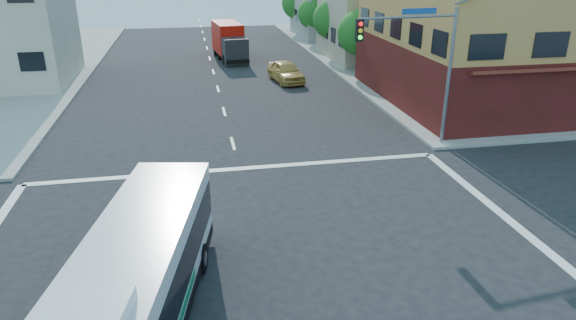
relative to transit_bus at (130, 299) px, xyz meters
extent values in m
plane|color=black|center=(3.80, 1.84, -1.59)|extent=(120.00, 120.00, 0.00)
cube|color=gray|center=(38.80, 36.84, -1.51)|extent=(50.00, 50.00, 0.15)
cube|color=#5D1518|center=(23.80, 20.34, 0.41)|extent=(18.09, 15.08, 4.00)
cube|color=tan|center=(20.80, 35.84, 2.91)|extent=(12.00, 10.00, 9.00)
cylinder|color=slate|center=(14.60, 12.64, 1.91)|extent=(0.18, 0.18, 7.00)
cylinder|color=slate|center=(12.10, 12.39, 5.01)|extent=(5.01, 0.62, 0.12)
cube|color=black|center=(9.60, 12.14, 4.51)|extent=(0.32, 0.30, 1.00)
sphere|color=#FF0C0C|center=(9.60, 11.97, 4.81)|extent=(0.20, 0.20, 0.20)
sphere|color=yellow|center=(9.60, 11.97, 4.51)|extent=(0.20, 0.20, 0.20)
sphere|color=#19FF33|center=(9.60, 11.97, 4.21)|extent=(0.20, 0.20, 0.20)
cube|color=#14468D|center=(12.60, 12.44, 5.26)|extent=(1.80, 0.22, 0.28)
cylinder|color=#3C2616|center=(15.60, 29.84, -0.63)|extent=(0.28, 0.28, 1.92)
sphere|color=#1F5E1B|center=(15.60, 29.84, 1.78)|extent=(3.60, 3.60, 3.60)
sphere|color=#1F5E1B|center=(16.00, 29.54, 2.68)|extent=(2.52, 2.52, 2.52)
cylinder|color=#3C2616|center=(15.60, 37.84, -0.59)|extent=(0.28, 0.28, 1.99)
sphere|color=#1F5E1B|center=(15.60, 37.84, 1.93)|extent=(3.80, 3.80, 3.80)
sphere|color=#1F5E1B|center=(16.00, 37.54, 2.88)|extent=(2.66, 2.66, 2.66)
cylinder|color=#3C2616|center=(15.60, 45.84, -0.64)|extent=(0.28, 0.28, 1.89)
sphere|color=#1F5E1B|center=(15.60, 45.84, 1.66)|extent=(3.40, 3.40, 3.40)
sphere|color=#1F5E1B|center=(16.00, 45.54, 2.51)|extent=(2.38, 2.38, 2.38)
cylinder|color=#3C2616|center=(15.60, 53.84, -0.57)|extent=(0.28, 0.28, 2.03)
sphere|color=#1F5E1B|center=(15.60, 53.84, 2.04)|extent=(4.00, 4.00, 4.00)
cube|color=white|center=(0.00, 0.02, 0.03)|extent=(4.43, 11.19, 2.60)
cube|color=black|center=(0.00, 0.02, 0.19)|extent=(4.41, 10.87, 1.14)
cube|color=black|center=(1.07, 5.33, 0.10)|extent=(2.11, 0.47, 1.23)
cube|color=#E5590C|center=(1.07, 5.36, 1.01)|extent=(1.72, 0.39, 0.26)
cube|color=white|center=(0.00, 0.02, 1.28)|extent=(4.34, 10.96, 0.11)
cylinder|color=black|center=(-0.38, 3.67, -1.11)|extent=(0.45, 0.98, 0.95)
cylinder|color=#99999E|center=(-0.50, 3.69, -1.11)|extent=(0.13, 0.47, 0.47)
cylinder|color=black|center=(1.76, 3.24, -1.11)|extent=(0.45, 0.98, 0.95)
cylinder|color=#99999E|center=(1.89, 3.21, -1.11)|extent=(0.13, 0.47, 0.47)
cube|color=black|center=(5.95, 35.42, -0.39)|extent=(2.32, 2.24, 2.40)
cube|color=black|center=(6.04, 34.55, -0.02)|extent=(1.93, 0.27, 0.92)
cube|color=#C11005|center=(5.59, 38.90, 0.35)|extent=(2.74, 5.36, 2.76)
cube|color=black|center=(5.70, 37.80, -1.08)|extent=(2.78, 7.54, 0.28)
cylinder|color=black|center=(4.97, 35.50, -1.13)|extent=(0.35, 0.94, 0.92)
cylinder|color=black|center=(6.89, 35.70, -1.13)|extent=(0.35, 0.94, 0.92)
cylinder|color=black|center=(4.69, 38.16, -1.13)|extent=(0.35, 0.94, 0.92)
cylinder|color=black|center=(6.62, 38.36, -1.13)|extent=(0.35, 0.94, 0.92)
cylinder|color=black|center=(4.45, 40.45, -1.13)|extent=(0.35, 0.94, 0.92)
cylinder|color=black|center=(6.38, 40.65, -1.13)|extent=(0.35, 0.94, 0.92)
imported|color=gold|center=(9.19, 28.14, -0.78)|extent=(2.57, 4.96, 1.61)
camera|label=1|loc=(1.82, -10.80, 7.80)|focal=32.00mm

